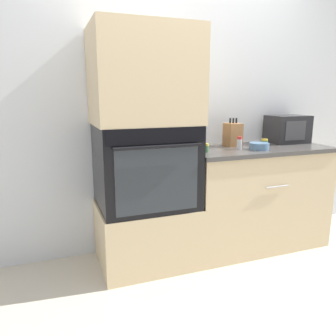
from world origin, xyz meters
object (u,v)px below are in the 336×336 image
condiment_jar_near (265,143)px  condiment_jar_mid (205,148)px  condiment_jar_far (239,143)px  wall_oven (146,166)px  bowl (259,146)px  microwave (287,129)px  knife_block (233,135)px

condiment_jar_near → condiment_jar_mid: 0.62m
condiment_jar_near → condiment_jar_far: size_ratio=0.62×
wall_oven → bowl: 0.96m
condiment_jar_far → condiment_jar_near: bearing=10.9°
condiment_jar_near → condiment_jar_far: 0.30m
wall_oven → microwave: 1.45m
bowl → condiment_jar_far: size_ratio=1.50×
condiment_jar_near → condiment_jar_far: bearing=-169.1°
condiment_jar_far → bowl: bearing=-24.7°
knife_block → condiment_jar_near: (0.25, -0.12, -0.07)m
wall_oven → bowl: wall_oven is taller
microwave → bowl: (-0.49, -0.25, -0.10)m
microwave → wall_oven: bearing=-175.1°
condiment_jar_mid → microwave: bearing=12.4°
bowl → condiment_jar_mid: bearing=174.9°
wall_oven → condiment_jar_mid: (0.47, -0.09, 0.13)m
wall_oven → condiment_jar_mid: bearing=-10.5°
microwave → condiment_jar_mid: microwave is taller
knife_block → bowl: 0.28m
condiment_jar_near → condiment_jar_far: (-0.29, -0.06, 0.02)m
wall_oven → condiment_jar_mid: 0.49m
condiment_jar_far → wall_oven: bearing=175.6°
knife_block → condiment_jar_far: knife_block is taller
microwave → bowl: 0.56m
bowl → condiment_jar_near: 0.19m
wall_oven → knife_block: bearing=7.7°
bowl → condiment_jar_far: bearing=155.3°
microwave → condiment_jar_far: size_ratio=3.31×
condiment_jar_mid → condiment_jar_near: bearing=7.5°
condiment_jar_near → knife_block: bearing=155.0°
wall_oven → condiment_jar_mid: wall_oven is taller
wall_oven → bowl: (0.94, -0.13, 0.12)m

